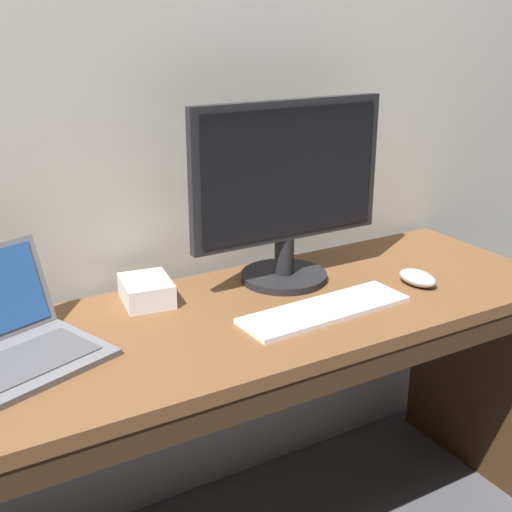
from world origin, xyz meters
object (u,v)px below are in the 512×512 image
computer_mouse (418,278)px  external_drive_box (146,291)px  laptop_space_gray (7,341)px  external_monitor (288,192)px  wired_keyboard (325,309)px

computer_mouse → external_drive_box: external_drive_box is taller
laptop_space_gray → external_monitor: external_monitor is taller
laptop_space_gray → wired_keyboard: laptop_space_gray is taller
laptop_space_gray → computer_mouse: bearing=-7.0°
wired_keyboard → external_drive_box: external_drive_box is taller
wired_keyboard → laptop_space_gray: bearing=168.5°
laptop_space_gray → external_monitor: (0.73, 0.07, 0.21)m
external_monitor → wired_keyboard: bearing=-97.1°
external_monitor → external_drive_box: external_monitor is taller
laptop_space_gray → computer_mouse: (1.02, -0.13, -0.02)m
external_monitor → external_drive_box: 0.44m
external_monitor → wired_keyboard: external_monitor is taller
laptop_space_gray → wired_keyboard: (0.71, -0.14, -0.03)m
external_drive_box → computer_mouse: bearing=-21.3°
external_drive_box → wired_keyboard: bearing=-38.4°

